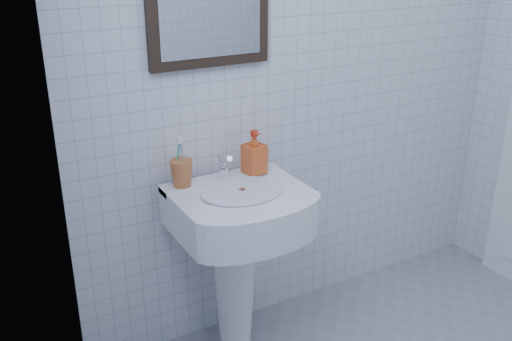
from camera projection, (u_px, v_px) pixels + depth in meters
wall_back at (310, 52)px, 2.47m from camera, size 2.20×0.02×2.50m
wall_left at (179, 216)px, 1.00m from camera, size 0.02×2.40×2.50m
washbasin at (236, 244)px, 2.34m from camera, size 0.52×0.38×0.80m
faucet at (224, 168)px, 2.30m from camera, size 0.05×0.10×0.11m
toothbrush_cup at (182, 173)px, 2.23m from camera, size 0.12×0.12×0.11m
soap_dispenser at (254, 152)px, 2.35m from camera, size 0.09×0.09×0.18m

